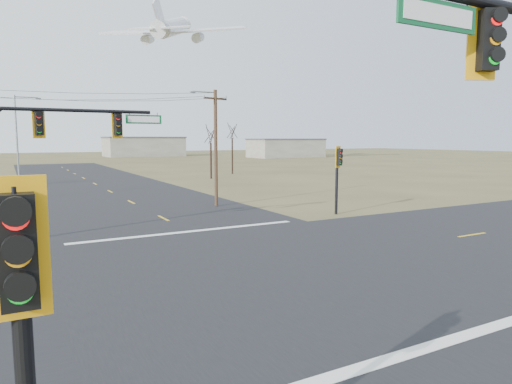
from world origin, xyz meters
The scene contains 16 objects.
ground centered at (0.00, 0.00, 0.00)m, with size 320.00×320.00×0.00m, color brown.
road_ew centered at (0.00, 0.00, 0.01)m, with size 160.00×14.00×0.02m, color black.
road_ns centered at (0.00, 0.00, 0.01)m, with size 14.00×160.00×0.02m, color black.
stop_bar_near centered at (0.00, -7.50, 0.03)m, with size 12.00×0.40×0.01m, color silver.
stop_bar_far centered at (0.00, 7.50, 0.03)m, with size 12.00×0.40×0.01m, color silver.
mast_arm_far centered at (-6.61, 8.72, 4.84)m, with size 8.83×0.53×6.68m.
pedestal_signal_ne centered at (10.13, 8.17, 3.17)m, with size 0.67×0.58×4.33m.
pedestal_signal_sw centered at (-8.02, -9.70, 3.25)m, with size 0.56×0.49×4.46m.
utility_pole_near centered at (4.83, 15.09, 4.27)m, with size 1.94×0.67×8.12m.
streetlight_a centered at (10.22, 28.09, 5.36)m, with size 2.67×0.37×9.54m.
streetlight_c centered at (-6.80, 39.76, 5.21)m, with size 2.60×0.34×9.29m.
bare_tree_c centered at (13.41, 36.16, 5.37)m, with size 2.94×2.94×6.84m.
bare_tree_d centered at (18.89, 41.66, 5.86)m, with size 3.24×3.24×7.28m.
warehouse_mid centered at (25.00, 110.00, 2.50)m, with size 20.00×12.00×5.00m, color #A9A496.
warehouse_right centered at (55.00, 85.00, 2.25)m, with size 18.00×10.00×4.50m, color #A9A496.
jet_airliner centered at (21.74, 74.27, 26.36)m, with size 27.06×27.35×13.59m.
Camera 1 is at (-8.06, -14.32, 4.77)m, focal length 32.00 mm.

